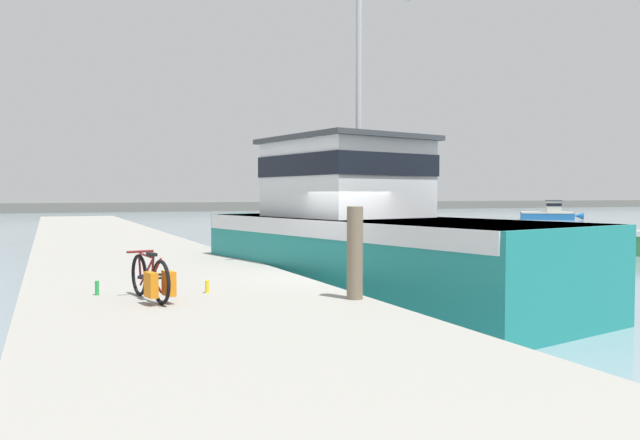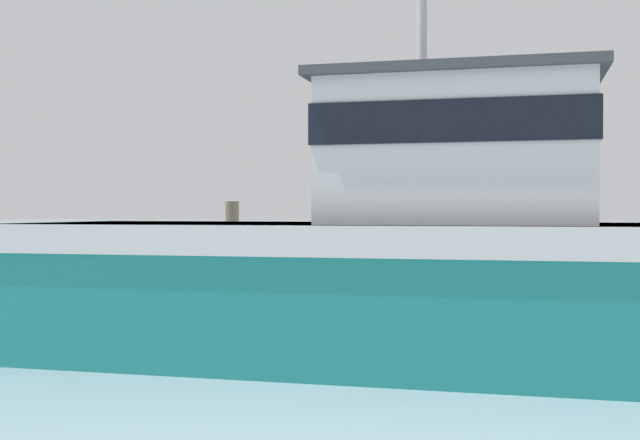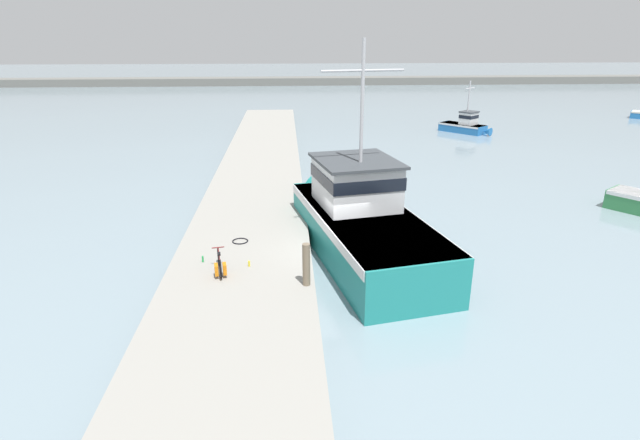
% 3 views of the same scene
% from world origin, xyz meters
% --- Properties ---
extents(ground_plane, '(320.00, 320.00, 0.00)m').
position_xyz_m(ground_plane, '(0.00, 0.00, 0.00)').
color(ground_plane, gray).
extents(dock_pier, '(5.22, 80.00, 0.76)m').
position_xyz_m(dock_pier, '(-3.72, 0.00, 0.38)').
color(dock_pier, gray).
rests_on(dock_pier, ground_plane).
extents(fishing_boat_main, '(5.68, 12.21, 8.56)m').
position_xyz_m(fishing_boat_main, '(1.05, 1.42, 1.47)').
color(fishing_boat_main, teal).
rests_on(fishing_boat_main, ground_plane).
extents(bicycle_touring, '(0.61, 1.69, 0.76)m').
position_xyz_m(bicycle_touring, '(-4.38, -1.90, 1.11)').
color(bicycle_touring, black).
rests_on(bicycle_touring, dock_pier).
extents(mooring_post, '(0.26, 0.26, 1.48)m').
position_xyz_m(mooring_post, '(-1.39, -2.96, 1.50)').
color(mooring_post, '#756651').
rests_on(mooring_post, dock_pier).
extents(hose_coil, '(0.65, 0.65, 0.05)m').
position_xyz_m(hose_coil, '(-3.92, 0.97, 0.79)').
color(hose_coil, black).
rests_on(hose_coil, dock_pier).
extents(water_bottle_by_bike, '(0.07, 0.07, 0.21)m').
position_xyz_m(water_bottle_by_bike, '(-3.40, -1.40, 0.87)').
color(water_bottle_by_bike, yellow).
rests_on(water_bottle_by_bike, dock_pier).
extents(water_bottle_on_curb, '(0.07, 0.07, 0.24)m').
position_xyz_m(water_bottle_on_curb, '(-5.13, -0.91, 0.88)').
color(water_bottle_on_curb, green).
rests_on(water_bottle_on_curb, dock_pier).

